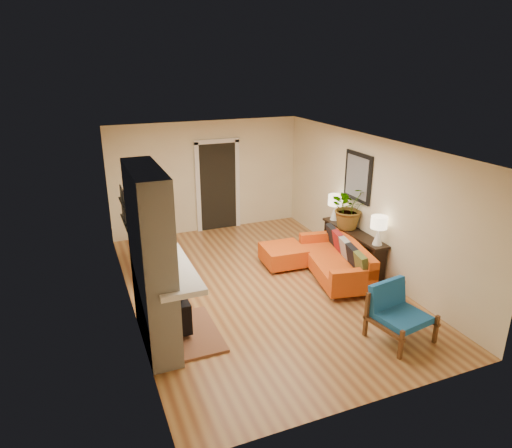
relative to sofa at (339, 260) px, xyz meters
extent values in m
plane|color=#B58245|center=(-1.54, 0.16, -0.34)|extent=(6.50, 6.50, 0.00)
plane|color=white|center=(-1.54, 0.16, 2.26)|extent=(6.50, 6.50, 0.00)
plane|color=#F5E8BF|center=(-1.54, 3.41, 0.96)|extent=(4.50, 0.00, 4.50)
plane|color=#F5E8BF|center=(-1.54, -3.09, 0.96)|extent=(4.50, 0.00, 4.50)
plane|color=#F5E8BF|center=(-3.79, 0.16, 0.96)|extent=(0.00, 6.50, 6.50)
plane|color=#F5E8BF|center=(0.71, 0.16, 0.96)|extent=(0.00, 6.50, 6.50)
cube|color=black|center=(-1.29, 3.38, 0.71)|extent=(0.88, 0.06, 2.10)
cube|color=white|center=(-1.78, 3.37, 0.71)|extent=(0.10, 0.08, 2.18)
cube|color=white|center=(-0.80, 3.37, 0.71)|extent=(0.10, 0.08, 2.18)
cube|color=white|center=(-1.29, 3.37, 1.79)|extent=(1.08, 0.08, 0.10)
cube|color=black|center=(0.68, 0.56, 1.41)|extent=(0.04, 0.85, 0.95)
cube|color=slate|center=(0.66, 0.56, 1.41)|extent=(0.01, 0.70, 0.80)
cube|color=black|center=(-3.75, 0.51, 1.08)|extent=(0.06, 0.95, 0.02)
cube|color=black|center=(-3.75, 0.51, 1.38)|extent=(0.06, 0.95, 0.02)
cube|color=white|center=(-3.58, -0.84, 1.52)|extent=(0.42, 1.50, 1.48)
cube|color=white|center=(-3.58, -0.84, 0.22)|extent=(0.42, 1.50, 1.12)
cube|color=white|center=(-3.33, -0.84, 0.78)|extent=(0.60, 1.68, 0.08)
cube|color=black|center=(-3.36, -0.84, 0.11)|extent=(0.03, 0.72, 0.78)
cube|color=brown|center=(-3.07, -0.84, -0.32)|extent=(0.75, 1.30, 0.04)
cube|color=black|center=(-3.25, -0.84, 0.00)|extent=(0.30, 0.36, 0.48)
cylinder|color=black|center=(-3.25, -0.84, 0.44)|extent=(0.10, 0.10, 0.40)
cube|color=gold|center=(-3.35, -0.84, 1.41)|extent=(0.04, 0.95, 0.95)
cube|color=silver|center=(-3.33, -0.84, 1.41)|extent=(0.01, 0.82, 0.82)
cylinder|color=silver|center=(-0.56, -0.77, -0.29)|extent=(0.04, 0.04, 0.09)
cylinder|color=silver|center=(0.08, -0.89, -0.29)|extent=(0.04, 0.04, 0.09)
cylinder|color=silver|center=(-0.23, 0.93, -0.29)|extent=(0.04, 0.04, 0.09)
cylinder|color=silver|center=(0.41, 0.80, -0.29)|extent=(0.04, 0.04, 0.09)
cube|color=orange|center=(-0.07, 0.02, -0.11)|extent=(1.19, 2.08, 0.28)
cube|color=orange|center=(0.25, -0.05, 0.20)|extent=(0.55, 1.95, 0.33)
cube|color=orange|center=(-0.24, -0.86, 0.13)|extent=(0.85, 0.32, 0.19)
cube|color=orange|center=(0.10, 0.89, 0.13)|extent=(0.85, 0.32, 0.19)
cube|color=#535D27|center=(-0.02, -0.75, 0.24)|extent=(0.25, 0.40, 0.39)
cube|color=black|center=(0.05, -0.39, 0.24)|extent=(0.25, 0.40, 0.39)
cube|color=#969591|center=(0.12, -0.02, 0.24)|extent=(0.25, 0.40, 0.39)
cube|color=maroon|center=(0.18, 0.30, 0.24)|extent=(0.25, 0.40, 0.39)
cube|color=black|center=(0.25, 0.66, 0.24)|extent=(0.25, 0.40, 0.39)
cylinder|color=silver|center=(-1.09, 0.54, -0.31)|extent=(0.04, 0.04, 0.06)
cylinder|color=silver|center=(-0.45, 0.51, -0.31)|extent=(0.04, 0.04, 0.06)
cylinder|color=silver|center=(-1.06, 1.19, -0.31)|extent=(0.04, 0.04, 0.06)
cylinder|color=silver|center=(-0.42, 1.15, -0.31)|extent=(0.04, 0.04, 0.06)
cube|color=orange|center=(-0.75, 0.85, -0.11)|extent=(0.83, 0.83, 0.34)
cube|color=brown|center=(-0.62, -2.19, -0.03)|extent=(0.18, 0.76, 0.05)
cube|color=brown|center=(-0.57, -2.52, -0.11)|extent=(0.06, 0.06, 0.45)
cube|color=brown|center=(-0.68, -1.86, 0.02)|extent=(0.06, 0.06, 0.71)
cube|color=brown|center=(0.10, -2.07, -0.03)|extent=(0.18, 0.76, 0.05)
cube|color=brown|center=(0.15, -2.40, -0.11)|extent=(0.06, 0.06, 0.45)
cube|color=brown|center=(0.04, -1.74, 0.02)|extent=(0.06, 0.06, 0.71)
cube|color=#1D63B2|center=(-0.26, -2.13, 0.03)|extent=(0.77, 0.73, 0.10)
cube|color=#1D63B2|center=(-0.31, -1.83, 0.27)|extent=(0.69, 0.28, 0.42)
cube|color=brown|center=(-3.19, 1.68, 0.44)|extent=(0.96, 1.19, 0.04)
cylinder|color=brown|center=(-3.58, 1.31, 0.04)|extent=(0.06, 0.06, 0.76)
cylinder|color=brown|center=(-3.01, 1.17, 0.04)|extent=(0.06, 0.06, 0.76)
cylinder|color=brown|center=(-3.36, 2.18, 0.04)|extent=(0.06, 0.06, 0.76)
cylinder|color=brown|center=(-2.79, 2.04, 0.04)|extent=(0.06, 0.06, 0.76)
cube|color=brown|center=(-3.19, 0.98, 0.13)|extent=(0.53, 0.53, 0.04)
cube|color=brown|center=(-3.14, 1.18, 0.40)|extent=(0.44, 0.15, 0.48)
cylinder|color=brown|center=(-3.41, 0.85, -0.11)|extent=(0.04, 0.04, 0.46)
cylinder|color=brown|center=(-3.06, 0.76, -0.11)|extent=(0.04, 0.04, 0.46)
cylinder|color=brown|center=(-3.33, 1.19, -0.11)|extent=(0.04, 0.04, 0.46)
cylinder|color=brown|center=(-2.98, 1.11, -0.11)|extent=(0.04, 0.04, 0.46)
cube|color=brown|center=(-2.87, 2.30, 0.13)|extent=(0.53, 0.53, 0.04)
cube|color=brown|center=(-2.92, 2.10, 0.40)|extent=(0.44, 0.15, 0.48)
cylinder|color=brown|center=(-3.09, 2.17, -0.11)|extent=(0.04, 0.04, 0.46)
cylinder|color=brown|center=(-2.74, 2.09, -0.11)|extent=(0.04, 0.04, 0.46)
cylinder|color=brown|center=(-3.00, 2.52, -0.11)|extent=(0.04, 0.04, 0.46)
cylinder|color=brown|center=(-2.65, 2.43, -0.11)|extent=(0.04, 0.04, 0.46)
cube|color=black|center=(0.53, 0.34, 0.36)|extent=(0.34, 1.85, 0.05)
cube|color=black|center=(0.53, -0.51, 0.00)|extent=(0.30, 0.04, 0.68)
cube|color=black|center=(0.53, 1.19, 0.00)|extent=(0.30, 0.04, 0.68)
cone|color=white|center=(0.53, -0.40, 0.54)|extent=(0.18, 0.18, 0.30)
cylinder|color=white|center=(0.53, -0.40, 0.72)|extent=(0.03, 0.03, 0.06)
cylinder|color=#FFEABF|center=(0.53, -0.40, 0.82)|extent=(0.30, 0.30, 0.22)
cone|color=white|center=(0.53, 1.08, 0.54)|extent=(0.18, 0.18, 0.30)
cylinder|color=white|center=(0.53, 1.08, 0.72)|extent=(0.03, 0.03, 0.06)
cylinder|color=#FFEABF|center=(0.53, 1.08, 0.82)|extent=(0.30, 0.30, 0.22)
imported|color=#1E5919|center=(0.52, 0.54, 0.83)|extent=(0.81, 0.71, 0.88)
camera|label=1|loc=(-4.41, -6.67, 3.57)|focal=32.00mm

